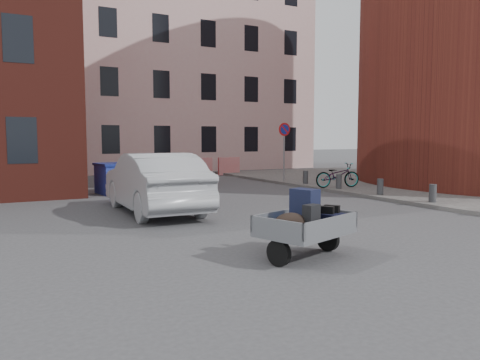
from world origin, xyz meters
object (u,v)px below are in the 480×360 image
trailer (305,224)px  bicycle (337,175)px  silver_car (154,183)px  dumpster (134,177)px

trailer → bicycle: size_ratio=1.07×
trailer → silver_car: size_ratio=0.39×
silver_car → bicycle: 8.31m
dumpster → bicycle: (7.31, -3.13, 0.03)m
trailer → dumpster: trailer is taller
silver_car → dumpster: bearing=-97.8°
dumpster → silver_car: size_ratio=0.57×
dumpster → silver_car: (-0.77, -5.04, 0.26)m
trailer → bicycle: 10.87m
dumpster → silver_car: bearing=-106.6°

